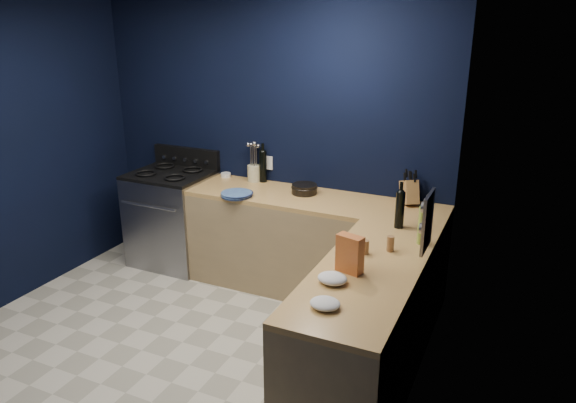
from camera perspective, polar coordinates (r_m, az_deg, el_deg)
The scene contains 26 objects.
floor at distance 4.28m, azimuth -12.88°, elevation -15.94°, with size 3.50×3.50×0.02m, color beige.
wall_back at distance 5.13m, azimuth -2.03°, elevation 6.56°, with size 3.50×0.02×2.60m, color black.
wall_right at distance 2.97m, azimuth 13.23°, elevation -3.52°, with size 0.02×3.50×2.60m, color black.
cab_back at distance 4.89m, azimuth 2.68°, elevation -4.87°, with size 2.30×0.63×0.86m, color #9F8358.
top_back at distance 4.72m, azimuth 2.77°, elevation 0.12°, with size 2.30×0.63×0.04m, color olive.
cab_right at distance 3.69m, azimuth 8.08°, elevation -13.71°, with size 0.63×1.67×0.86m, color #9F8358.
top_right at distance 3.47m, azimuth 8.42°, elevation -7.45°, with size 0.63×1.67×0.04m, color olive.
gas_range at distance 5.57m, azimuth -12.10°, elevation -1.85°, with size 0.76×0.66×0.92m, color gray.
oven_door at distance 5.35m, azimuth -14.08°, elevation -3.04°, with size 0.59×0.02×0.42m, color black.
cooktop at distance 5.42m, azimuth -12.44°, elevation 2.84°, with size 0.76×0.66×0.03m, color black.
backguard at distance 5.63m, azimuth -10.70°, elevation 4.66°, with size 0.76×0.06×0.20m, color black.
spice_panel at distance 3.52m, azimuth 14.58°, elevation -2.08°, with size 0.02×0.28×0.38m, color gray.
wall_outlet at distance 5.16m, azimuth -2.11°, elevation 4.13°, with size 0.09×0.02×0.13m, color white.
plate_stack at distance 4.78m, azimuth -5.48°, elevation 0.77°, with size 0.28×0.28×0.03m, color #3D4A8F.
ramekin at distance 5.37m, azimuth -6.62°, elevation 2.82°, with size 0.10×0.10×0.04m, color white.
utensil_crock at distance 5.19m, azimuth -3.63°, elevation 3.00°, with size 0.13×0.13×0.16m, color beige.
wine_bottle_back at distance 5.15m, azimuth -2.67°, elevation 3.70°, with size 0.07×0.07×0.30m, color black.
lemon_basket at distance 4.82m, azimuth 1.74°, elevation 1.34°, with size 0.23×0.23×0.09m, color black.
knife_block at distance 4.66m, azimuth 12.73°, elevation 0.97°, with size 0.11×0.18×0.20m, color olive.
wine_bottle_right at distance 4.10m, azimuth 11.77°, elevation -0.90°, with size 0.07×0.07×0.28m, color black.
oil_bottle at distance 3.85m, azimuth 14.06°, elevation -2.49°, with size 0.06×0.06×0.27m, color #86A239.
spice_jar_near at distance 3.72m, azimuth 10.81°, elevation -4.41°, with size 0.05×0.05×0.11m, color olive.
spice_jar_far at distance 3.65m, azimuth 8.20°, elevation -4.82°, with size 0.05×0.05×0.10m, color olive.
crouton_bag at distance 3.36m, azimuth 6.57°, elevation -5.55°, with size 0.17×0.08×0.24m, color #BD4128.
towel_front at distance 3.25m, azimuth 4.73°, elevation -8.12°, with size 0.18×0.15×0.06m, color white.
towel_end at distance 3.00m, azimuth 3.95°, elevation -10.73°, with size 0.17×0.15×0.05m, color white.
Camera 1 is at (2.26, -2.71, 2.42)m, focal length 33.53 mm.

